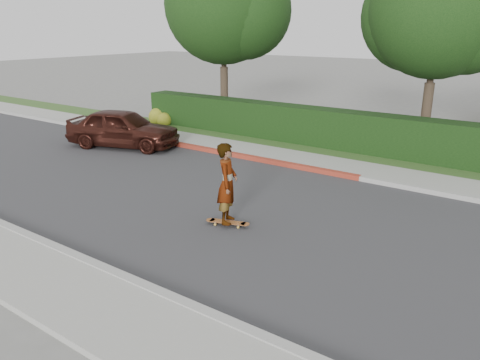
# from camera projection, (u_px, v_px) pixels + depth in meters

# --- Properties ---
(ground) EXTENTS (120.00, 120.00, 0.00)m
(ground) POSITION_uv_depth(u_px,v_px,m) (259.00, 215.00, 11.58)
(ground) COLOR slate
(ground) RESTS_ON ground
(road) EXTENTS (60.00, 8.00, 0.01)m
(road) POSITION_uv_depth(u_px,v_px,m) (259.00, 215.00, 11.58)
(road) COLOR #2D2D30
(road) RESTS_ON ground
(curb_near) EXTENTS (60.00, 0.20, 0.15)m
(curb_near) POSITION_uv_depth(u_px,v_px,m) (134.00, 283.00, 8.38)
(curb_near) COLOR #9E9E99
(curb_near) RESTS_ON ground
(sidewalk_near) EXTENTS (60.00, 1.60, 0.12)m
(sidewalk_near) POSITION_uv_depth(u_px,v_px,m) (93.00, 307.00, 7.68)
(sidewalk_near) COLOR gray
(sidewalk_near) RESTS_ON ground
(curb_far) EXTENTS (60.00, 0.20, 0.15)m
(curb_far) POSITION_uv_depth(u_px,v_px,m) (330.00, 173.00, 14.74)
(curb_far) COLOR #9E9E99
(curb_far) RESTS_ON ground
(curb_red_section) EXTENTS (12.00, 0.21, 0.15)m
(curb_red_section) POSITION_uv_depth(u_px,v_px,m) (207.00, 150.00, 17.48)
(curb_red_section) COLOR maroon
(curb_red_section) RESTS_ON ground
(sidewalk_far) EXTENTS (60.00, 1.60, 0.12)m
(sidewalk_far) POSITION_uv_depth(u_px,v_px,m) (342.00, 166.00, 15.44)
(sidewalk_far) COLOR gray
(sidewalk_far) RESTS_ON ground
(planting_strip) EXTENTS (60.00, 1.60, 0.10)m
(planting_strip) POSITION_uv_depth(u_px,v_px,m) (360.00, 156.00, 16.68)
(planting_strip) COLOR #2D4C1E
(planting_strip) RESTS_ON ground
(hedge) EXTENTS (15.00, 1.00, 1.50)m
(hedge) POSITION_uv_depth(u_px,v_px,m) (295.00, 125.00, 18.58)
(hedge) COLOR black
(hedge) RESTS_ON ground
(flowering_shrub) EXTENTS (1.40, 1.00, 0.90)m
(flowering_shrub) POSITION_uv_depth(u_px,v_px,m) (160.00, 118.00, 22.20)
(flowering_shrub) COLOR #2D4C19
(flowering_shrub) RESTS_ON ground
(tree_left) EXTENTS (5.99, 5.21, 8.00)m
(tree_left) POSITION_uv_depth(u_px,v_px,m) (226.00, 8.00, 20.81)
(tree_left) COLOR #33261C
(tree_left) RESTS_ON ground
(tree_center) EXTENTS (5.66, 4.84, 7.44)m
(tree_center) POSITION_uv_depth(u_px,v_px,m) (439.00, 13.00, 16.36)
(tree_center) COLOR #33261C
(tree_center) RESTS_ON ground
(skateboard) EXTENTS (1.06, 0.54, 0.10)m
(skateboard) POSITION_uv_depth(u_px,v_px,m) (228.00, 222.00, 10.94)
(skateboard) COLOR gold
(skateboard) RESTS_ON ground
(skateboarder) EXTENTS (0.70, 0.82, 1.89)m
(skateboarder) POSITION_uv_depth(u_px,v_px,m) (227.00, 183.00, 10.64)
(skateboarder) COLOR white
(skateboarder) RESTS_ON skateboard
(car_maroon) EXTENTS (4.67, 3.04, 1.48)m
(car_maroon) POSITION_uv_depth(u_px,v_px,m) (123.00, 128.00, 17.99)
(car_maroon) COLOR #3A1912
(car_maroon) RESTS_ON ground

